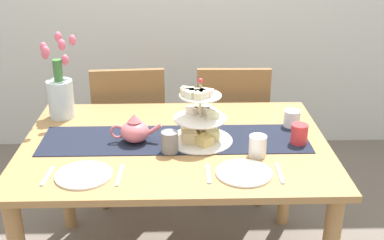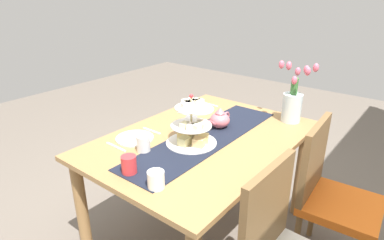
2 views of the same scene
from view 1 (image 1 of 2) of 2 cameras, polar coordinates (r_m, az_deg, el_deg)
dining_table at (r=2.33m, az=-1.94°, el=-4.95°), size 1.41×0.99×0.75m
chair_left at (r=3.06m, az=-7.11°, el=-0.86°), size 0.45×0.45×0.91m
chair_right at (r=3.06m, az=4.48°, el=-0.74°), size 0.43×0.43×0.91m
table_runner at (r=2.30m, az=-1.97°, el=-2.26°), size 1.24×0.32×0.00m
tiered_cake_stand at (r=2.25m, az=0.89°, el=-0.19°), size 0.30×0.30×0.30m
teapot at (r=2.27m, az=-6.65°, el=-1.21°), size 0.24×0.13×0.14m
tulip_vase at (r=2.60m, az=-14.99°, el=3.24°), size 0.17×0.27×0.42m
cream_jug at (r=2.47m, az=11.46°, el=0.15°), size 0.08×0.08×0.08m
dinner_plate_left at (r=2.04m, az=-12.41°, el=-6.24°), size 0.23×0.23×0.01m
fork_left at (r=2.08m, az=-16.36°, el=-6.23°), size 0.03×0.15×0.01m
knife_left at (r=2.02m, az=-8.34°, el=-6.31°), size 0.02×0.17×0.01m
dinner_plate_right at (r=2.02m, az=6.03°, el=-6.11°), size 0.23×0.23×0.01m
fork_right at (r=2.01m, az=1.90°, el=-6.24°), size 0.02×0.15×0.01m
knife_right at (r=2.05m, az=10.08°, el=-6.04°), size 0.02×0.17×0.01m
mug_grey at (r=2.16m, az=-2.59°, el=-2.55°), size 0.08×0.08×0.09m
mug_white_text at (r=2.15m, az=7.61°, el=-2.99°), size 0.08×0.08×0.09m
mug_orange at (r=2.30m, az=12.28°, el=-1.62°), size 0.08×0.08×0.09m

